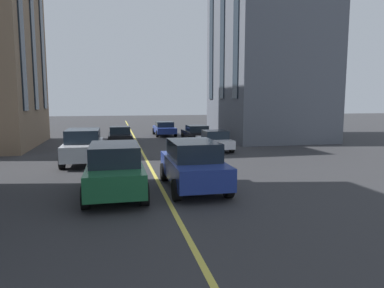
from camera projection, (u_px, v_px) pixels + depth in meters
The scene contains 8 objects.
lane_centre_line at pixel (148, 162), 19.46m from camera, with size 80.00×0.16×0.01m.
car_silver_parked_b at pixel (84, 146), 19.17m from camera, with size 4.70×2.14×1.88m.
car_black_oncoming at pixel (196, 133), 29.23m from camera, with size 4.40×1.95×1.37m.
car_blue_parked_a at pixel (164, 128), 34.08m from camera, with size 4.40×1.95×1.37m.
car_green_mid at pixel (115, 169), 12.75m from camera, with size 4.70×2.14×1.88m.
car_white_far at pixel (214, 140), 23.98m from camera, with size 3.90×1.89×1.40m.
car_black_near at pixel (120, 135), 27.35m from camera, with size 3.90×1.89×1.40m.
car_blue_trailing at pixel (193, 164), 13.69m from camera, with size 4.70×2.14×1.88m.
Camera 1 is at (0.74, 1.72, 3.46)m, focal length 32.76 mm.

